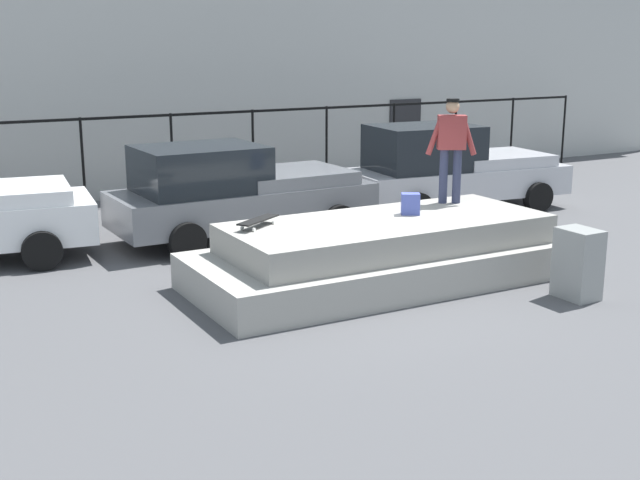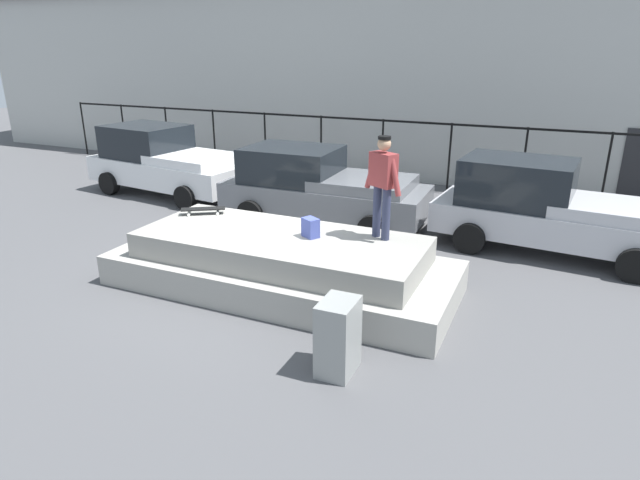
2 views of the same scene
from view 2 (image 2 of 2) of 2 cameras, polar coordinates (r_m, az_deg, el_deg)
The scene contains 11 objects.
ground_plane at distance 10.07m, azimuth -7.14°, elevation -3.83°, with size 60.00×60.00×0.00m, color #4C4C4F.
concrete_ledge at distance 9.44m, azimuth -4.12°, elevation -2.51°, with size 6.01×2.48×0.96m.
skateboarder at distance 8.88m, azimuth 6.64°, elevation 6.29°, with size 0.77×0.48×1.71m.
skateboard at distance 10.59m, azimuth -12.22°, elevation 3.20°, with size 0.81×0.62×0.12m.
backpack at distance 9.09m, azimuth -1.00°, elevation 1.31°, with size 0.28×0.20×0.33m, color #3F4C99.
car_white_pickup_near at distance 16.03m, azimuth -16.07°, elevation 8.00°, with size 4.97×2.54×1.89m.
car_grey_pickup_mid at distance 12.79m, azimuth -0.16°, elevation 5.68°, with size 4.83×2.19×1.76m.
car_silver_pickup_far at distance 11.88m, azimuth 22.86°, elevation 3.10°, with size 4.92×2.31×1.85m.
utility_box at distance 7.03m, azimuth 1.91°, elevation -10.19°, with size 0.44×0.60×1.01m, color gray.
fence_row at distance 16.37m, azimuth 6.62°, elevation 10.39°, with size 24.06×0.06×1.98m.
warehouse_building at distance 21.27m, azimuth 11.40°, elevation 16.81°, with size 35.08×9.44×6.01m.
Camera 2 is at (4.89, -7.83, 4.03)m, focal length 30.33 mm.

